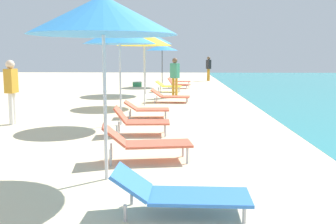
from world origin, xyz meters
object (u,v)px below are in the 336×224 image
(umbrella_fifth, at_px, (144,39))
(lounger_fifth_shoreside, at_px, (170,96))
(lounger_fourth_inland, at_px, (140,120))
(lounger_third_shoreside, at_px, (145,142))
(cooler_box, at_px, (137,84))
(lounger_farthest_inland, at_px, (178,83))
(umbrella_sixth, at_px, (145,37))
(person_walking_near, at_px, (175,73))
(lounger_sixth_shoreside, at_px, (168,86))
(person_walking_mid, at_px, (209,66))
(umbrella_third, at_px, (103,15))
(person_walking_far, at_px, (11,85))
(lounger_third_inland, at_px, (179,192))
(umbrella_farthest, at_px, (162,47))
(umbrella_fourth, at_px, (120,36))
(lounger_farthest_shoreside, at_px, (179,81))
(lounger_fourth_shoreside, at_px, (146,108))

(umbrella_fifth, height_order, lounger_fifth_shoreside, umbrella_fifth)
(lounger_fourth_inland, relative_size, lounger_fifth_shoreside, 0.85)
(lounger_third_shoreside, bearing_deg, cooler_box, 88.22)
(lounger_fourth_inland, bearing_deg, lounger_farthest_inland, 82.91)
(umbrella_sixth, distance_m, person_walking_near, 2.57)
(lounger_sixth_shoreside, bearing_deg, umbrella_sixth, -126.33)
(lounger_fourth_inland, height_order, person_walking_mid, person_walking_mid)
(lounger_sixth_shoreside, bearing_deg, cooler_box, 126.69)
(lounger_fourth_inland, bearing_deg, lounger_third_shoreside, -85.32)
(umbrella_third, height_order, lounger_sixth_shoreside, umbrella_third)
(lounger_fourth_inland, height_order, cooler_box, lounger_fourth_inland)
(person_walking_near, xyz_separation_m, person_walking_mid, (2.21, 11.23, 0.02))
(person_walking_near, bearing_deg, lounger_fourth_inland, 31.90)
(lounger_fifth_shoreside, xyz_separation_m, person_walking_far, (-4.00, -5.02, 0.77))
(lounger_fourth_inland, height_order, person_walking_near, person_walking_near)
(lounger_third_inland, distance_m, umbrella_farthest, 18.63)
(lounger_fifth_shoreside, xyz_separation_m, umbrella_sixth, (-1.24, 3.24, 2.37))
(umbrella_third, height_order, person_walking_mid, umbrella_third)
(umbrella_sixth, height_order, lounger_farthest_inland, umbrella_sixth)
(umbrella_fifth, xyz_separation_m, umbrella_sixth, (-0.35, 4.21, 0.25))
(umbrella_fifth, relative_size, lounger_farthest_inland, 2.08)
(umbrella_fourth, height_order, lounger_farthest_shoreside, umbrella_fourth)
(lounger_third_inland, distance_m, person_walking_near, 12.63)
(lounger_third_shoreside, bearing_deg, umbrella_fourth, 96.51)
(lounger_fourth_inland, bearing_deg, person_walking_mid, 77.93)
(person_walking_mid, xyz_separation_m, cooler_box, (-4.49, -5.38, -0.89))
(person_walking_mid, height_order, cooler_box, person_walking_mid)
(lounger_farthest_inland, bearing_deg, lounger_third_inland, -76.54)
(lounger_fourth_shoreside, relative_size, lounger_fourth_inland, 1.04)
(lounger_fourth_inland, relative_size, person_walking_far, 0.77)
(umbrella_fifth, bearing_deg, lounger_sixth_shoreside, 82.65)
(lounger_third_shoreside, distance_m, lounger_sixth_shoreside, 12.94)
(lounger_fourth_inland, bearing_deg, lounger_sixth_shoreside, 84.76)
(umbrella_farthest, relative_size, person_walking_mid, 1.45)
(umbrella_farthest, bearing_deg, lounger_fourth_inland, -89.36)
(person_walking_near, relative_size, person_walking_far, 1.01)
(lounger_fifth_shoreside, height_order, umbrella_farthest, umbrella_farthest)
(person_walking_near, bearing_deg, umbrella_third, 32.51)
(lounger_third_inland, xyz_separation_m, lounger_fourth_shoreside, (-1.01, 7.04, 0.02))
(person_walking_near, bearing_deg, person_walking_far, 5.20)
(lounger_third_inland, distance_m, lounger_sixth_shoreside, 15.20)
(lounger_farthest_inland, distance_m, person_walking_far, 12.37)
(umbrella_fourth, distance_m, umbrella_fifth, 4.04)
(lounger_fourth_shoreside, xyz_separation_m, cooler_box, (-1.53, 11.42, -0.11))
(lounger_third_inland, xyz_separation_m, cooler_box, (-2.54, 18.45, -0.10))
(lounger_third_inland, bearing_deg, lounger_fourth_shoreside, 99.30)
(umbrella_third, xyz_separation_m, umbrella_fifth, (-0.23, 8.60, 0.02))
(umbrella_fourth, xyz_separation_m, person_walking_mid, (3.51, 18.02, -1.25))
(umbrella_third, height_order, lounger_third_inland, umbrella_third)
(person_walking_far, bearing_deg, cooler_box, -94.40)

